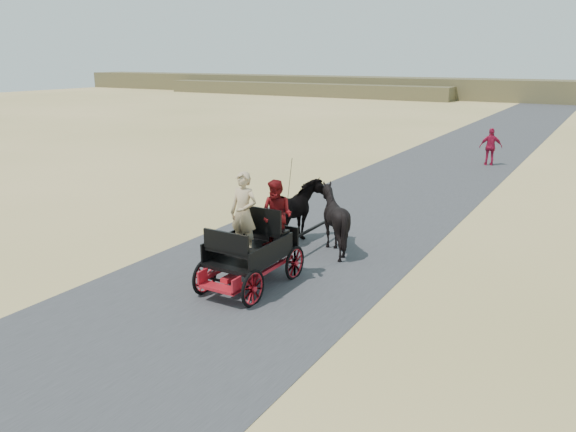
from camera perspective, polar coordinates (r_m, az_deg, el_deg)
The scene contains 10 objects.
ground at distance 11.23m, azimuth -10.68°, elevation -10.14°, with size 140.00×140.00×0.00m, color tan.
road at distance 11.23m, azimuth -10.68°, elevation -10.12°, with size 6.00×140.00×0.01m, color #38383A.
ridge_far at distance 69.93m, azimuth 25.43°, elevation 11.35°, with size 140.00×6.00×2.40m, color brown.
ridge_near at distance 75.24m, azimuth 1.22°, elevation 12.75°, with size 40.00×4.00×1.60m, color brown.
carriage at distance 12.42m, azimuth -3.77°, elevation -5.47°, with size 1.30×2.40×0.72m, color black, non-canonical shape.
horse_left at distance 14.96m, azimuth 0.91°, elevation 0.26°, with size 0.91×2.01×1.70m, color black.
horse_right at distance 14.47m, azimuth 4.70°, elevation -0.33°, with size 1.37×1.54×1.70m, color black.
driver_man at distance 12.17m, azimuth -4.52°, elevation 0.32°, with size 0.66×0.43×1.80m, color tan.
passenger_woman at distance 12.38m, azimuth -1.15°, elevation 0.09°, with size 0.77×0.60×1.58m, color #660C0F.
pedestrian at distance 27.78m, azimuth 19.90°, elevation 6.62°, with size 1.01×0.42×1.73m, color maroon.
Camera 1 is at (6.80, -7.50, 4.87)m, focal length 35.00 mm.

